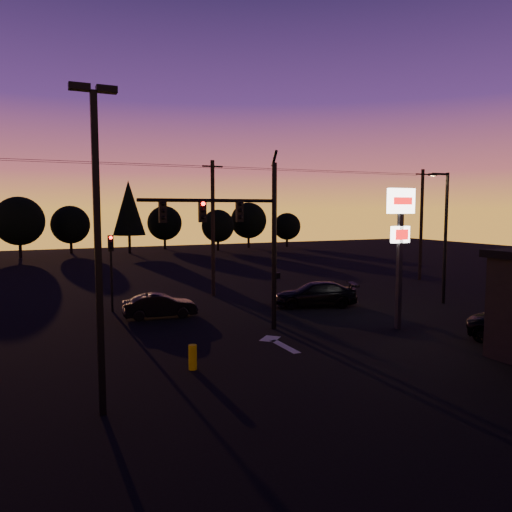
% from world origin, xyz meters
% --- Properties ---
extents(ground, '(120.00, 120.00, 0.00)m').
position_xyz_m(ground, '(0.00, 0.00, 0.00)').
color(ground, black).
rests_on(ground, ground).
extents(lane_arrow, '(1.20, 3.10, 0.01)m').
position_xyz_m(lane_arrow, '(0.50, 1.67, 0.01)').
color(lane_arrow, beige).
rests_on(lane_arrow, ground).
extents(traffic_signal_mast, '(6.79, 0.52, 8.58)m').
position_xyz_m(traffic_signal_mast, '(-0.10, 3.99, 4.94)').
color(traffic_signal_mast, black).
rests_on(traffic_signal_mast, ground).
extents(secondary_signal, '(0.30, 0.31, 4.35)m').
position_xyz_m(secondary_signal, '(-5.00, 11.49, 2.86)').
color(secondary_signal, black).
rests_on(secondary_signal, ground).
extents(parking_lot_light, '(1.25, 0.30, 9.14)m').
position_xyz_m(parking_lot_light, '(-7.50, -3.00, 5.27)').
color(parking_lot_light, black).
rests_on(parking_lot_light, ground).
extents(pylon_sign, '(1.50, 0.28, 6.80)m').
position_xyz_m(pylon_sign, '(7.00, 1.50, 4.91)').
color(pylon_sign, black).
rests_on(pylon_sign, ground).
extents(streetlight, '(1.55, 0.35, 8.00)m').
position_xyz_m(streetlight, '(13.91, 5.50, 4.42)').
color(streetlight, black).
rests_on(streetlight, ground).
extents(utility_pole_1, '(1.40, 0.26, 9.00)m').
position_xyz_m(utility_pole_1, '(2.00, 14.00, 4.59)').
color(utility_pole_1, black).
rests_on(utility_pole_1, ground).
extents(utility_pole_2, '(1.40, 0.26, 9.00)m').
position_xyz_m(utility_pole_2, '(20.00, 14.00, 4.59)').
color(utility_pole_2, black).
rests_on(utility_pole_2, ground).
extents(power_wires, '(36.00, 1.22, 0.07)m').
position_xyz_m(power_wires, '(2.00, 14.00, 8.57)').
color(power_wires, black).
rests_on(power_wires, ground).
extents(bollard, '(0.30, 0.30, 0.91)m').
position_xyz_m(bollard, '(-3.97, -0.26, 0.46)').
color(bollard, '#D2C701').
rests_on(bollard, ground).
extents(tree_2, '(5.77, 5.78, 7.26)m').
position_xyz_m(tree_2, '(-10.00, 48.00, 4.37)').
color(tree_2, black).
rests_on(tree_2, ground).
extents(tree_3, '(4.95, 4.95, 6.22)m').
position_xyz_m(tree_3, '(-4.00, 52.00, 3.75)').
color(tree_3, black).
rests_on(tree_3, ground).
extents(tree_4, '(4.18, 4.18, 9.50)m').
position_xyz_m(tree_4, '(3.00, 49.00, 5.93)').
color(tree_4, black).
rests_on(tree_4, ground).
extents(tree_5, '(4.95, 4.95, 6.22)m').
position_xyz_m(tree_5, '(9.00, 54.00, 3.75)').
color(tree_5, black).
rests_on(tree_5, ground).
extents(tree_6, '(4.54, 4.54, 5.71)m').
position_xyz_m(tree_6, '(15.00, 48.00, 3.43)').
color(tree_6, black).
rests_on(tree_6, ground).
extents(tree_7, '(5.36, 5.36, 6.74)m').
position_xyz_m(tree_7, '(21.00, 51.00, 4.06)').
color(tree_7, black).
rests_on(tree_7, ground).
extents(tree_8, '(4.12, 4.12, 5.19)m').
position_xyz_m(tree_8, '(27.00, 50.00, 3.12)').
color(tree_8, black).
rests_on(tree_8, ground).
extents(car_mid, '(4.01, 1.71, 1.29)m').
position_xyz_m(car_mid, '(-2.92, 8.85, 0.64)').
color(car_mid, black).
rests_on(car_mid, ground).
extents(car_right, '(5.40, 3.57, 1.45)m').
position_xyz_m(car_right, '(6.28, 8.02, 0.73)').
color(car_right, black).
rests_on(car_right, ground).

